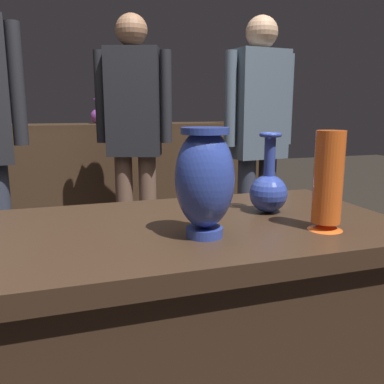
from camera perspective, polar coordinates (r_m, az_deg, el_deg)
name	(u,v)px	position (r m, az deg, el deg)	size (l,w,h in m)	color
display_plinth	(182,356)	(1.28, -1.45, -21.72)	(1.20, 0.64, 0.80)	#382619
back_display_shelf	(101,188)	(3.30, -12.43, 0.59)	(2.60, 0.40, 0.99)	#422D1E
vase_centerpiece	(205,179)	(0.98, 1.77, 1.81)	(0.14, 0.14, 0.26)	#2D429E
vase_tall_behind	(269,189)	(1.25, 10.55, 0.47)	(0.11, 0.11, 0.24)	#2D429E
vase_left_accent	(328,183)	(1.09, 18.32, 1.22)	(0.09, 0.09, 0.25)	#E55B1E
shelf_vase_center	(98,115)	(3.30, -12.95, 10.33)	(0.11, 0.11, 0.19)	#7A388E
shelf_vase_right	(166,115)	(3.31, -3.66, 10.57)	(0.10, 0.10, 0.09)	#E55B1E
shelf_vase_far_right	(229,109)	(3.43, 5.17, 11.36)	(0.07, 0.07, 0.22)	#477A38
visitor_near_right	(259,133)	(2.56, 9.20, 8.13)	(0.47, 0.21, 1.63)	#333847
visitor_center_back	(134,130)	(2.59, -8.01, 8.52)	(0.45, 0.28, 1.65)	brown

